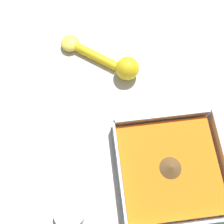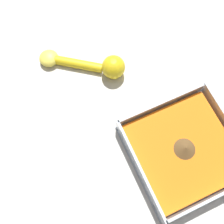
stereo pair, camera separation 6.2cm
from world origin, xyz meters
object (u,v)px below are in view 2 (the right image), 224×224
object	(u,v)px
spice_bowl	(104,220)
lemon_half	(48,57)
square_dish	(183,149)
lemon_squeezer	(100,65)

from	to	relation	value
spice_bowl	lemon_half	size ratio (longest dim) A/B	1.30
square_dish	spice_bowl	xyz separation A→B (m)	(0.06, -0.23, 0.00)
lemon_squeezer	lemon_half	xyz separation A→B (m)	(-0.08, -0.11, -0.01)
lemon_squeezer	square_dish	bearing A→B (deg)	-35.86
square_dish	lemon_half	size ratio (longest dim) A/B	4.73
spice_bowl	lemon_squeezer	xyz separation A→B (m)	(-0.34, 0.14, 0.01)
square_dish	lemon_half	world-z (taller)	square_dish
spice_bowl	lemon_half	world-z (taller)	spice_bowl
lemon_squeezer	lemon_half	world-z (taller)	lemon_squeezer
spice_bowl	lemon_squeezer	bearing A→B (deg)	157.46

